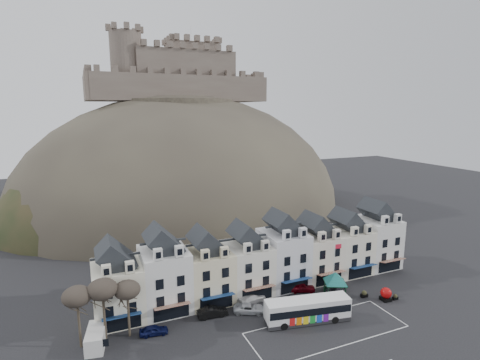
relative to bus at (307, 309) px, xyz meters
name	(u,v)px	position (x,y,z in m)	size (l,w,h in m)	color
ground	(320,338)	(-0.69, -4.11, -1.90)	(300.00, 300.00, 0.00)	black
coach_bay_markings	(327,330)	(1.31, -2.86, -1.90)	(22.00, 7.50, 0.01)	silver
townhouse_terrace	(266,257)	(-0.54, 11.86, 3.40)	(54.40, 9.35, 11.80)	white
castle_hill	(188,210)	(0.56, 64.84, -1.79)	(100.00, 76.00, 68.00)	#39322C
castle	(176,73)	(-0.18, 71.82, 38.29)	(50.20, 22.20, 22.00)	brown
tree_left_far	(77,297)	(-29.69, 6.39, 5.00)	(3.61, 3.61, 8.24)	#393124
tree_left_mid	(102,290)	(-26.69, 6.39, 5.34)	(3.78, 3.78, 8.64)	#393124
tree_left_near	(127,290)	(-23.69, 6.39, 4.65)	(3.43, 3.43, 7.84)	#393124
bus	(307,309)	(0.00, 0.00, 0.00)	(12.49, 5.07, 3.44)	#262628
bus_shelter	(335,278)	(8.04, 4.32, 1.37)	(6.05, 6.05, 4.21)	#11331E
red_buoy	(386,294)	(14.71, 0.13, -0.82)	(1.71, 1.71, 2.12)	black
flagpole	(335,264)	(8.99, 5.88, 2.92)	(1.21, 0.25, 8.44)	silver
white_van	(96,338)	(-27.89, 5.84, -0.76)	(3.00, 5.27, 2.27)	silver
planter_west	(395,297)	(16.31, -0.27, -1.46)	(0.92, 0.64, 0.91)	black
planter_east	(364,294)	(12.31, 2.29, -1.36)	(1.17, 0.79, 1.13)	black
car_navy	(154,330)	(-20.69, 5.39, -1.25)	(1.53, 3.81, 1.30)	#0C113C
car_black	(213,312)	(-11.97, 6.49, -1.16)	(1.57, 4.50, 1.48)	black
car_silver	(249,308)	(-6.60, 5.39, -1.24)	(2.19, 4.68, 1.32)	#B5B8BD
car_white	(251,298)	(-5.09, 7.89, -1.17)	(2.04, 5.02, 1.46)	silver
car_maroon	(302,287)	(4.11, 7.89, -1.15)	(1.77, 4.40, 1.50)	#58050F
car_charcoal	(336,289)	(9.11, 5.39, -1.24)	(1.41, 4.04, 1.33)	black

